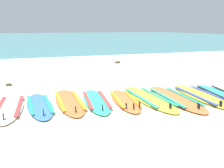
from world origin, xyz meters
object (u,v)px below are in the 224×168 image
surfboard_3 (96,101)px  surfboard_6 (175,98)px  surfboard_5 (149,98)px  surfboard_2 (69,101)px  surfboard_1 (40,105)px  surfboard_8 (220,94)px  surfboard_4 (125,100)px  surfboard_7 (202,96)px  surfboard_0 (10,107)px

surfboard_3 → surfboard_6: bearing=-12.1°
surfboard_5 → surfboard_2: bearing=169.0°
surfboard_2 → surfboard_3: (0.59, -0.15, 0.00)m
surfboard_2 → surfboard_1: bearing=-173.0°
surfboard_8 → surfboard_1: bearing=172.8°
surfboard_1 → surfboard_2: 0.66m
surfboard_2 → surfboard_4: bearing=-14.8°
surfboard_7 → surfboard_3: bearing=169.7°
surfboard_3 → surfboard_4: (0.63, -0.17, 0.00)m
surfboard_1 → surfboard_2: size_ratio=0.89×
surfboard_1 → surfboard_2: same height
surfboard_0 → surfboard_3: same height
surfboard_4 → surfboard_6: same height
surfboard_4 → surfboard_5: bearing=-3.0°
surfboard_4 → surfboard_0: bearing=173.2°
surfboard_3 → surfboard_8: (3.10, -0.48, -0.00)m
surfboard_0 → surfboard_2: bearing=1.3°
surfboard_4 → surfboard_5: (0.60, -0.03, -0.00)m
surfboard_6 → surfboard_1: bearing=171.4°
surfboard_8 → surfboard_4: bearing=172.9°
surfboard_0 → surfboard_7: bearing=-7.6°
surfboard_2 → surfboard_3: bearing=-14.5°
surfboard_1 → surfboard_4: size_ratio=1.00×
surfboard_2 → surfboard_7: size_ratio=0.90×
surfboard_1 → surfboard_6: bearing=-8.6°
surfboard_0 → surfboard_3: size_ratio=1.02×
surfboard_3 → surfboard_4: 0.66m
surfboard_2 → surfboard_6: bearing=-12.7°
surfboard_3 → surfboard_0: bearing=176.2°
surfboard_8 → surfboard_0: bearing=173.1°
surfboard_6 → surfboard_2: bearing=167.3°
surfboard_5 → surfboard_8: (1.86, -0.28, 0.00)m
surfboard_1 → surfboard_2: (0.66, 0.08, -0.00)m
surfboard_5 → surfboard_6: same height
surfboard_0 → surfboard_2: size_ratio=0.96×
surfboard_3 → surfboard_8: same height
surfboard_2 → surfboard_8: (3.70, -0.63, 0.00)m
surfboard_0 → surfboard_5: 3.12m
surfboard_5 → surfboard_4: bearing=177.0°
surfboard_0 → surfboard_8: (4.96, -0.60, -0.00)m
surfboard_4 → surfboard_8: size_ratio=0.90×
surfboard_1 → surfboard_7: 3.86m
surfboard_1 → surfboard_3: bearing=-3.3°
surfboard_4 → surfboard_8: same height
surfboard_7 → surfboard_4: bearing=171.3°
surfboard_0 → surfboard_5: size_ratio=0.89×
surfboard_2 → surfboard_7: bearing=-11.1°
surfboard_3 → surfboard_7: same height
surfboard_1 → surfboard_6: (3.09, -0.47, -0.00)m
surfboard_1 → surfboard_3: 1.25m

